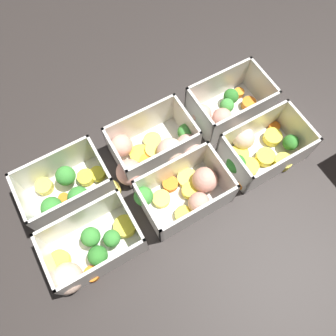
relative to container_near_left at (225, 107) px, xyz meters
name	(u,v)px	position (x,y,z in m)	size (l,w,h in m)	color
ground_plane	(168,174)	(0.17, 0.06, -0.03)	(4.00, 4.00, 0.00)	#282321
container_near_left	(225,107)	(0.00, 0.00, 0.00)	(0.16, 0.10, 0.08)	silver
container_near_center	(155,149)	(0.17, 0.01, 0.00)	(0.19, 0.13, 0.08)	silver
container_near_right	(69,189)	(0.34, 0.01, 0.00)	(0.16, 0.11, 0.08)	silver
container_far_left	(259,150)	(0.00, 0.11, 0.00)	(0.16, 0.13, 0.08)	silver
container_far_center	(186,192)	(0.16, 0.12, 0.00)	(0.16, 0.11, 0.08)	silver
container_far_right	(89,252)	(0.36, 0.13, 0.00)	(0.18, 0.11, 0.08)	silver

